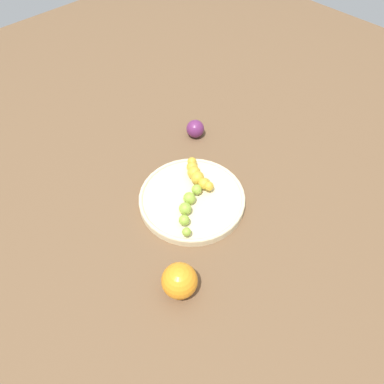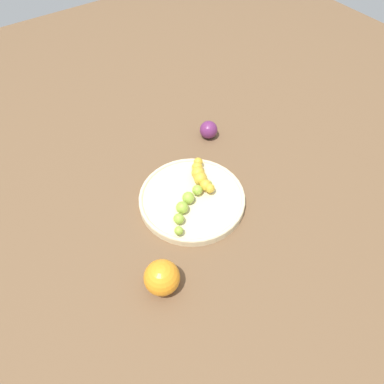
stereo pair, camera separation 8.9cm
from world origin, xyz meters
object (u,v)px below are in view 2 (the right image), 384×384
banana_green (188,204)px  orange_fruit (162,278)px  fruit_bowl (192,199)px  banana_spotted (201,176)px  plum_purple (209,130)px

banana_green → orange_fruit: (0.13, -0.15, 0.00)m
banana_green → orange_fruit: 0.20m
fruit_bowl → banana_green: 0.04m
fruit_bowl → banana_spotted: 0.06m
fruit_bowl → orange_fruit: bearing=-50.1°
banana_green → plum_purple: (-0.19, 0.21, -0.01)m
plum_purple → fruit_bowl: bearing=-46.1°
banana_spotted → plum_purple: size_ratio=2.21×
banana_green → plum_purple: size_ratio=3.05×
banana_green → banana_spotted: 0.09m
banana_spotted → orange_fruit: bearing=56.2°
fruit_bowl → banana_green: (0.02, -0.03, 0.02)m
fruit_bowl → orange_fruit: 0.24m
orange_fruit → banana_green: bearing=130.3°
plum_purple → orange_fruit: size_ratio=0.68×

